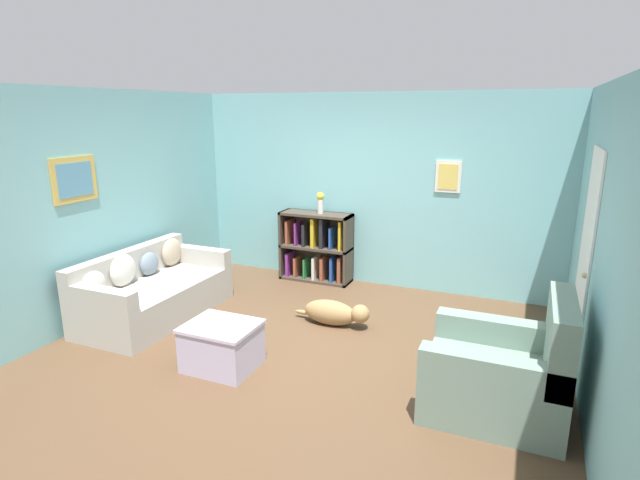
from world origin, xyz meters
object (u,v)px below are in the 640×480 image
object	(u,v)px
coffee_table	(222,345)
vase	(320,202)
dog	(335,313)
couch	(152,292)
bookshelf	(317,248)
recliner_chair	(504,373)

from	to	relation	value
coffee_table	vase	xyz separation A→B (m)	(-0.12, 2.66, 0.91)
dog	couch	bearing A→B (deg)	-164.21
couch	bookshelf	xyz separation A→B (m)	(1.26, 1.95, 0.17)
bookshelf	coffee_table	bearing A→B (deg)	-86.07
couch	dog	xyz separation A→B (m)	(2.07, 0.59, -0.15)
coffee_table	dog	xyz separation A→B (m)	(0.62, 1.31, -0.08)
coffee_table	vase	bearing A→B (deg)	92.63
recliner_chair	dog	world-z (taller)	recliner_chair
recliner_chair	dog	size ratio (longest dim) A/B	1.15
recliner_chair	coffee_table	distance (m)	2.49
coffee_table	dog	size ratio (longest dim) A/B	0.71
couch	bookshelf	world-z (taller)	bookshelf
recliner_chair	bookshelf	bearing A→B (deg)	137.81
couch	vase	size ratio (longest dim) A/B	6.17
bookshelf	vase	world-z (taller)	vase
couch	bookshelf	distance (m)	2.33
vase	bookshelf	bearing A→B (deg)	162.72
coffee_table	recliner_chair	bearing A→B (deg)	6.25
recliner_chair	dog	xyz separation A→B (m)	(-1.85, 1.04, -0.19)
bookshelf	vase	bearing A→B (deg)	-17.28
couch	recliner_chair	world-z (taller)	recliner_chair
bookshelf	recliner_chair	bearing A→B (deg)	-42.19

